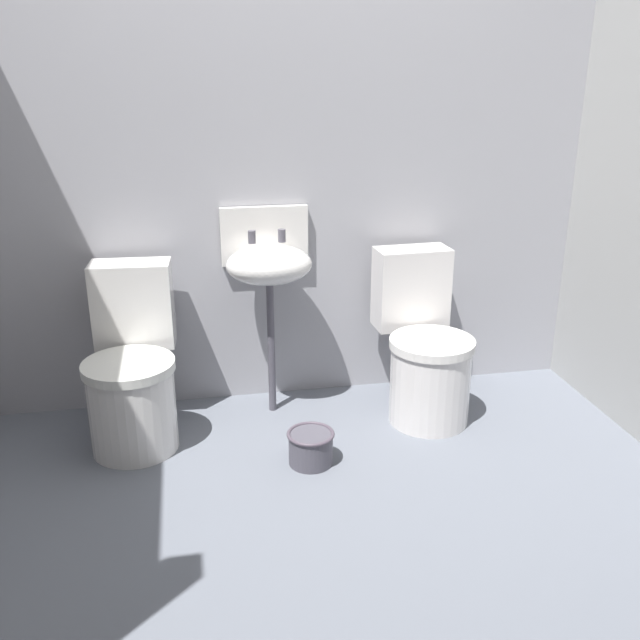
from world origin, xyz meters
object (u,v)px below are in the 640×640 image
(toilet_right, at_px, (424,352))
(bucket, at_px, (311,447))
(toilet_left, at_px, (133,374))
(sink, at_px, (268,262))

(toilet_right, xyz_separation_m, bucket, (-0.62, -0.36, -0.24))
(bucket, bearing_deg, toilet_left, 153.94)
(toilet_right, bearing_deg, toilet_left, -2.77)
(toilet_left, xyz_separation_m, bucket, (0.74, -0.36, -0.24))
(toilet_left, relative_size, sink, 0.79)
(sink, height_order, bucket, sink)
(toilet_left, height_order, bucket, toilet_left)
(bucket, bearing_deg, sink, 100.14)
(toilet_right, height_order, sink, sink)
(toilet_left, xyz_separation_m, sink, (0.64, 0.19, 0.43))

